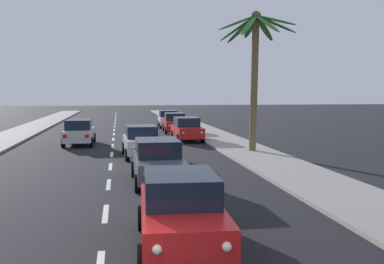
% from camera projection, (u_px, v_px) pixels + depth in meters
% --- Properties ---
extents(sidewalk_right, '(3.20, 110.00, 0.14)m').
position_uv_depth(sidewalk_right, '(241.00, 148.00, 27.33)').
color(sidewalk_right, gray).
rests_on(sidewalk_right, ground).
extents(lane_markings, '(4.28, 87.96, 0.01)m').
position_uv_depth(lane_markings, '(120.00, 152.00, 26.00)').
color(lane_markings, silver).
rests_on(lane_markings, ground).
extents(sedan_lead_at_stop_bar, '(2.10, 4.51, 1.68)m').
position_uv_depth(sedan_lead_at_stop_bar, '(181.00, 210.00, 10.01)').
color(sedan_lead_at_stop_bar, red).
rests_on(sedan_lead_at_stop_bar, ground).
extents(sedan_third_in_queue, '(1.98, 4.46, 1.68)m').
position_uv_depth(sedan_third_in_queue, '(158.00, 161.00, 17.10)').
color(sedan_third_in_queue, '#4C515B').
rests_on(sedan_third_in_queue, ground).
extents(sedan_fifth_in_queue, '(2.09, 4.51, 1.68)m').
position_uv_depth(sedan_fifth_in_queue, '(141.00, 141.00, 24.12)').
color(sedan_fifth_in_queue, silver).
rests_on(sedan_fifth_in_queue, ground).
extents(sedan_oncoming_far, '(1.98, 4.46, 1.68)m').
position_uv_depth(sedan_oncoming_far, '(79.00, 132.00, 29.44)').
color(sedan_oncoming_far, silver).
rests_on(sedan_oncoming_far, ground).
extents(sedan_parked_nearest_kerb, '(2.07, 4.50, 1.68)m').
position_uv_depth(sedan_parked_nearest_kerb, '(175.00, 123.00, 38.47)').
color(sedan_parked_nearest_kerb, red).
rests_on(sedan_parked_nearest_kerb, ground).
extents(sedan_parked_mid_kerb, '(2.01, 4.48, 1.68)m').
position_uv_depth(sedan_parked_mid_kerb, '(187.00, 129.00, 31.89)').
color(sedan_parked_mid_kerb, red).
rests_on(sedan_parked_mid_kerb, ground).
extents(sedan_parked_far_kerb, '(2.04, 4.49, 1.68)m').
position_uv_depth(sedan_parked_far_kerb, '(168.00, 119.00, 43.82)').
color(sedan_parked_far_kerb, silver).
rests_on(sedan_parked_far_kerb, ground).
extents(palm_right_second, '(4.63, 4.48, 8.05)m').
position_uv_depth(palm_right_second, '(255.00, 53.00, 25.18)').
color(palm_right_second, brown).
rests_on(palm_right_second, ground).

